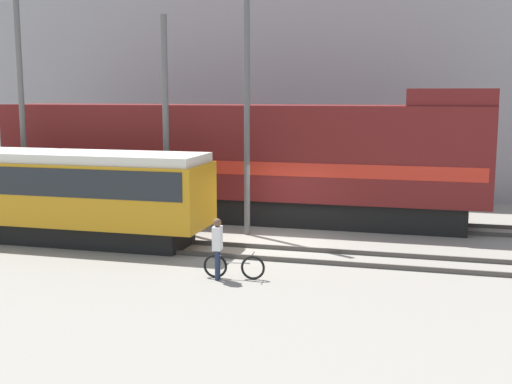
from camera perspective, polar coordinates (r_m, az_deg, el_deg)
ground_plane at (r=21.59m, az=1.92°, el=-4.54°), size 120.00×120.00×0.00m
track_near at (r=20.02m, az=0.83°, el=-5.39°), size 60.00×1.50×0.14m
track_far at (r=25.08m, az=3.84°, el=-2.52°), size 60.00×1.50×0.14m
building_backdrop at (r=33.96m, az=7.11°, el=8.63°), size 40.03×6.00×9.88m
freight_locomotive at (r=25.32m, az=-1.58°, el=2.91°), size 19.16×3.04×5.13m
streetcar at (r=22.83m, az=-18.33°, el=0.20°), size 11.47×2.54×3.04m
bicycle at (r=17.41m, az=-1.96°, el=-6.65°), size 1.69×0.44×0.72m
person at (r=17.18m, az=-3.45°, el=-4.52°), size 0.25×0.38×1.68m
utility_pole_left at (r=26.24m, az=-20.09°, el=6.87°), size 0.21×0.21×8.68m
utility_pole_center at (r=23.37m, az=-8.03°, el=5.95°), size 0.22×0.22×7.71m
utility_pole_right at (r=22.34m, az=-0.81°, el=7.44°), size 0.21×0.21×8.90m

